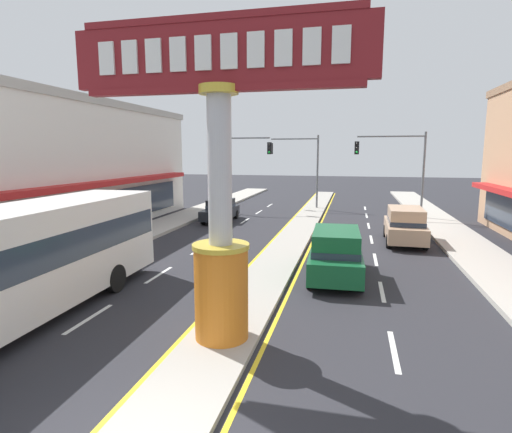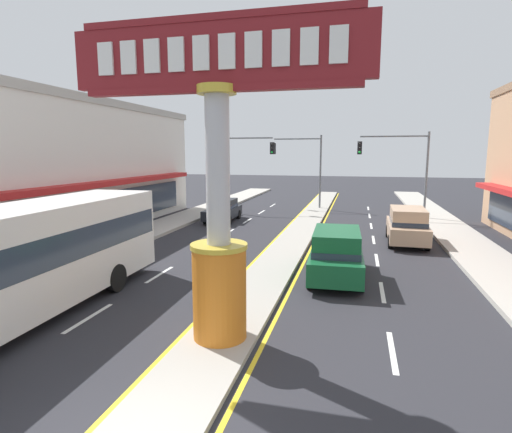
% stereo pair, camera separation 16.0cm
% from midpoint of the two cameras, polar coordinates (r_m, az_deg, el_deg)
% --- Properties ---
extents(median_strip, '(1.82, 52.00, 0.14)m').
position_cam_midpoint_polar(median_strip, '(23.66, 6.05, -2.56)').
color(median_strip, '#A39E93').
rests_on(median_strip, ground).
extents(sidewalk_left, '(2.68, 60.00, 0.18)m').
position_cam_midpoint_polar(sidewalk_left, '(24.62, -15.51, -2.34)').
color(sidewalk_left, '#ADA89E').
rests_on(sidewalk_left, ground).
extents(sidewalk_right, '(2.68, 60.00, 0.18)m').
position_cam_midpoint_polar(sidewalk_right, '(22.23, 28.54, -4.31)').
color(sidewalk_right, '#ADA89E').
rests_on(sidewalk_right, ground).
extents(lane_markings, '(8.56, 52.00, 0.01)m').
position_cam_midpoint_polar(lane_markings, '(22.36, 5.56, -3.40)').
color(lane_markings, silver).
rests_on(lane_markings, ground).
extents(district_sign, '(7.20, 1.41, 7.70)m').
position_cam_midpoint_polar(district_sign, '(9.83, -4.86, 3.69)').
color(district_sign, orange).
rests_on(district_sign, median_strip).
extents(storefront_left, '(10.03, 24.34, 7.91)m').
position_cam_midpoint_polar(storefront_left, '(27.94, -28.41, 6.21)').
color(storefront_left, silver).
rests_on(storefront_left, ground).
extents(traffic_light_left_side, '(4.86, 0.46, 6.20)m').
position_cam_midpoint_polar(traffic_light_left_side, '(32.87, -2.47, 8.02)').
color(traffic_light_left_side, slate).
rests_on(traffic_light_left_side, ground).
extents(traffic_light_right_side, '(4.86, 0.46, 6.20)m').
position_cam_midpoint_polar(traffic_light_right_side, '(30.85, 19.72, 7.45)').
color(traffic_light_right_side, slate).
rests_on(traffic_light_right_side, ground).
extents(traffic_light_median_far, '(4.20, 0.46, 6.20)m').
position_cam_midpoint_polar(traffic_light_median_far, '(34.85, 6.67, 7.93)').
color(traffic_light_median_far, slate).
rests_on(traffic_light_median_far, ground).
extents(suv_near_right_lane, '(2.05, 4.64, 1.90)m').
position_cam_midpoint_polar(suv_near_right_lane, '(22.88, 20.56, -1.15)').
color(suv_near_right_lane, tan).
rests_on(suv_near_right_lane, ground).
extents(sedan_far_right_lane, '(1.96, 4.36, 1.53)m').
position_cam_midpoint_polar(sedan_far_right_lane, '(28.67, -4.49, 0.93)').
color(sedan_far_right_lane, black).
rests_on(sedan_far_right_lane, ground).
extents(bus_near_left_lane, '(2.69, 11.24, 3.26)m').
position_cam_midpoint_polar(bus_near_left_lane, '(13.13, -30.11, -5.03)').
color(bus_near_left_lane, silver).
rests_on(bus_near_left_lane, ground).
extents(suv_mid_left_lane, '(2.09, 4.67, 1.90)m').
position_cam_midpoint_polar(suv_mid_left_lane, '(15.80, 11.45, -5.09)').
color(suv_mid_left_lane, '#14562D').
rests_on(suv_mid_left_lane, ground).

